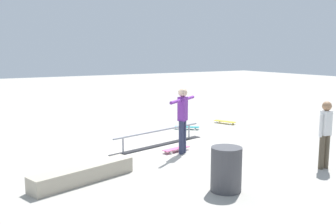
# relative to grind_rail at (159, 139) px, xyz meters

# --- Properties ---
(ground_plane) EXTENTS (60.00, 60.00, 0.00)m
(ground_plane) POSITION_rel_grind_rail_xyz_m (0.21, 0.10, -0.19)
(ground_plane) COLOR #ADA89E
(grind_rail) EXTENTS (3.19, 0.98, 0.44)m
(grind_rail) POSITION_rel_grind_rail_xyz_m (0.00, 0.00, 0.00)
(grind_rail) COLOR black
(grind_rail) RESTS_ON ground_plane
(skate_ledge) EXTENTS (2.25, 1.01, 0.32)m
(skate_ledge) POSITION_rel_grind_rail_xyz_m (2.75, 1.84, -0.03)
(skate_ledge) COLOR #B2A893
(skate_ledge) RESTS_ON ground_plane
(skater_main) EXTENTS (1.17, 0.80, 1.67)m
(skater_main) POSITION_rel_grind_rail_xyz_m (-0.12, 1.01, 0.78)
(skater_main) COLOR #2D3351
(skater_main) RESTS_ON ground_plane
(skateboard_main) EXTENTS (0.82, 0.36, 0.09)m
(skateboard_main) POSITION_rel_grind_rail_xyz_m (-0.07, 0.79, -0.12)
(skateboard_main) COLOR #E05993
(skateboard_main) RESTS_ON ground_plane
(bystander_white_shirt) EXTENTS (0.34, 0.20, 1.50)m
(bystander_white_shirt) POSITION_rel_grind_rail_xyz_m (-2.08, 3.70, 0.65)
(bystander_white_shirt) COLOR brown
(bystander_white_shirt) RESTS_ON ground_plane
(loose_skateboard_teal) EXTENTS (0.74, 0.67, 0.09)m
(loose_skateboard_teal) POSITION_rel_grind_rail_xyz_m (-1.91, -1.47, -0.12)
(loose_skateboard_teal) COLOR teal
(loose_skateboard_teal) RESTS_ON ground_plane
(loose_skateboard_yellow) EXTENTS (0.49, 0.82, 0.09)m
(loose_skateboard_yellow) POSITION_rel_grind_rail_xyz_m (-3.64, -1.63, -0.12)
(loose_skateboard_yellow) COLOR yellow
(loose_skateboard_yellow) RESTS_ON ground_plane
(trash_bin) EXTENTS (0.57, 0.57, 0.83)m
(trash_bin) POSITION_rel_grind_rail_xyz_m (0.65, 3.68, 0.22)
(trash_bin) COLOR #47474C
(trash_bin) RESTS_ON ground_plane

